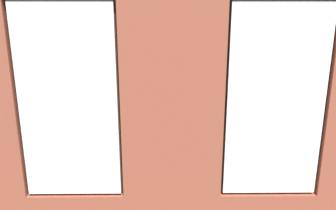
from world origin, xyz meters
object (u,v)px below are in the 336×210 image
object	(u,v)px
media_console	(31,145)
potted_plant_near_tv	(38,134)
tv_flatscreen	(27,114)
candle_jar	(166,125)
table_plant_small	(145,124)
potted_plant_corner_near_left	(258,93)
couch_by_window	(155,187)
potted_plant_mid_room_small	(223,126)
couch_left	(290,140)
cup_ceramic	(184,124)
remote_silver	(171,129)
papasan_chair	(166,100)
potted_plant_foreground_right	(80,91)
potted_plant_between_couches	(263,162)
coffee_table	(166,131)

from	to	relation	value
media_console	potted_plant_near_tv	bearing A→B (deg)	119.17
tv_flatscreen	potted_plant_near_tv	world-z (taller)	potted_plant_near_tv
candle_jar	table_plant_small	bearing A→B (deg)	15.03
potted_plant_corner_near_left	potted_plant_near_tv	bearing A→B (deg)	39.50
couch_by_window	potted_plant_mid_room_small	distance (m)	2.94
couch_left	potted_plant_corner_near_left	xyz separation A→B (m)	(-0.15, -2.73, 0.27)
potted_plant_mid_room_small	couch_by_window	bearing A→B (deg)	62.28
cup_ceramic	table_plant_small	bearing A→B (deg)	16.88
media_console	tv_flatscreen	world-z (taller)	tv_flatscreen
remote_silver	couch_left	bearing A→B (deg)	-145.42
cup_ceramic	table_plant_small	world-z (taller)	table_plant_small
tv_flatscreen	papasan_chair	xyz separation A→B (m)	(-2.55, -2.50, -0.38)
candle_jar	potted_plant_near_tv	xyz separation A→B (m)	(1.97, 1.34, 0.32)
remote_silver	potted_plant_foreground_right	world-z (taller)	potted_plant_foreground_right
papasan_chair	potted_plant_foreground_right	world-z (taller)	potted_plant_foreground_right
remote_silver	potted_plant_foreground_right	bearing A→B (deg)	-2.87
potted_plant_foreground_right	candle_jar	bearing A→B (deg)	134.54
couch_by_window	candle_jar	bearing A→B (deg)	-93.98
cup_ceramic	media_console	bearing A→B (deg)	9.02
table_plant_small	tv_flatscreen	xyz separation A→B (m)	(2.14, 0.23, 0.27)
couch_left	potted_plant_between_couches	size ratio (longest dim) A/B	1.25
coffee_table	cup_ceramic	bearing A→B (deg)	-161.13
couch_left	potted_plant_mid_room_small	xyz separation A→B (m)	(1.09, -0.91, -0.02)
cup_ceramic	potted_plant_between_couches	xyz separation A→B (m)	(-0.95, 2.20, 0.19)
media_console	potted_plant_foreground_right	bearing A→B (deg)	-96.54
couch_by_window	potted_plant_corner_near_left	world-z (taller)	potted_plant_corner_near_left
papasan_chair	cup_ceramic	bearing A→B (deg)	99.55
couch_left	potted_plant_between_couches	bearing A→B (deg)	-29.77
cup_ceramic	candle_jar	distance (m)	0.38
cup_ceramic	potted_plant_mid_room_small	xyz separation A→B (m)	(-0.86, -0.37, -0.16)
couch_by_window	couch_left	size ratio (longest dim) A/B	1.16
potted_plant_foreground_right	potted_plant_mid_room_small	bearing A→B (deg)	152.74
couch_by_window	potted_plant_between_couches	distance (m)	1.49
cup_ceramic	potted_plant_corner_near_left	bearing A→B (deg)	-133.84
table_plant_small	remote_silver	world-z (taller)	table_plant_small
coffee_table	cup_ceramic	xyz separation A→B (m)	(-0.36, -0.12, 0.10)
coffee_table	potted_plant_corner_near_left	xyz separation A→B (m)	(-2.46, -2.31, 0.23)
couch_left	tv_flatscreen	bearing A→B (deg)	-89.50
couch_by_window	candle_jar	size ratio (longest dim) A/B	16.10
potted_plant_foreground_right	potted_plant_near_tv	xyz separation A→B (m)	(-0.26, 3.61, 0.14)
table_plant_small	media_console	size ratio (longest dim) A/B	0.20
couch_by_window	remote_silver	xyz separation A→B (m)	(-0.25, -2.01, 0.11)
media_console	potted_plant_between_couches	world-z (taller)	potted_plant_between_couches
couch_left	coffee_table	xyz separation A→B (m)	(2.31, -0.42, 0.04)
potted_plant_corner_near_left	potted_plant_foreground_right	bearing A→B (deg)	0.50
cup_ceramic	potted_plant_corner_near_left	xyz separation A→B (m)	(-2.10, -2.19, 0.13)
coffee_table	potted_plant_corner_near_left	size ratio (longest dim) A/B	0.95
papasan_chair	potted_plant_mid_room_small	world-z (taller)	papasan_chair
cup_ceramic	tv_flatscreen	bearing A→B (deg)	8.97
papasan_chair	potted_plant_between_couches	bearing A→B (deg)	106.93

